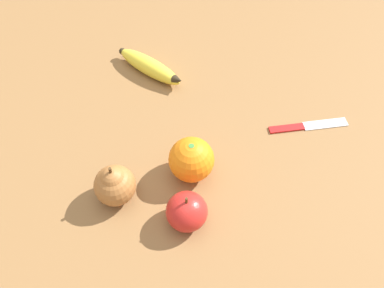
{
  "coord_description": "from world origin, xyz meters",
  "views": [
    {
      "loc": [
        -0.33,
        -0.38,
        0.59
      ],
      "look_at": [
        -0.04,
        -0.08,
        0.03
      ],
      "focal_mm": 35.0,
      "sensor_mm": 36.0,
      "label": 1
    }
  ],
  "objects": [
    {
      "name": "ground_plane",
      "position": [
        0.0,
        0.0,
        0.0
      ],
      "size": [
        3.0,
        3.0,
        0.0
      ],
      "primitive_type": "plane",
      "color": "olive"
    },
    {
      "name": "paring_knife",
      "position": [
        0.18,
        -0.19,
        0.0
      ],
      "size": [
        0.15,
        0.11,
        0.01
      ],
      "rotation": [
        0.0,
        0.0,
        4.09
      ],
      "color": "silver",
      "rests_on": "ground_plane"
    },
    {
      "name": "apple",
      "position": [
        -0.14,
        -0.17,
        0.03
      ],
      "size": [
        0.07,
        0.07,
        0.08
      ],
      "color": "red",
      "rests_on": "ground_plane"
    },
    {
      "name": "pear",
      "position": [
        -0.2,
        -0.05,
        0.04
      ],
      "size": [
        0.07,
        0.07,
        0.09
      ],
      "color": "#A36633",
      "rests_on": "ground_plane"
    },
    {
      "name": "orange",
      "position": [
        -0.07,
        -0.11,
        0.04
      ],
      "size": [
        0.08,
        0.08,
        0.08
      ],
      "color": "orange",
      "rests_on": "ground_plane"
    },
    {
      "name": "banana",
      "position": [
        0.05,
        0.15,
        0.02
      ],
      "size": [
        0.06,
        0.19,
        0.04
      ],
      "rotation": [
        0.0,
        0.0,
        4.85
      ],
      "color": "yellow",
      "rests_on": "ground_plane"
    }
  ]
}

